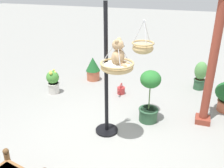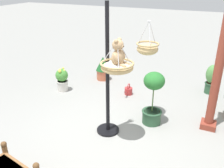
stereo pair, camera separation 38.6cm
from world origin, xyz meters
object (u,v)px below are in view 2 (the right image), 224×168
at_px(teddy_bear, 118,55).
at_px(potted_plant_bushy_green, 212,78).
at_px(display_pole_central, 108,95).
at_px(hanging_basket_left_high, 148,48).
at_px(potted_plant_broad_leaf, 103,68).
at_px(potted_plant_flowering_red, 153,97).
at_px(watering_can, 128,91).
at_px(greenhouse_pillar_left, 220,62).
at_px(potted_plant_trailing_ivy, 62,79).
at_px(hanging_basket_with_teddy, 117,67).

distance_m(teddy_bear, potted_plant_bushy_green, 3.39).
distance_m(display_pole_central, teddy_bear, 0.91).
height_order(hanging_basket_left_high, potted_plant_broad_leaf, hanging_basket_left_high).
height_order(potted_plant_flowering_red, watering_can, potted_plant_flowering_red).
bearing_deg(teddy_bear, greenhouse_pillar_left, 126.18).
bearing_deg(display_pole_central, teddy_bear, 61.22).
distance_m(potted_plant_trailing_ivy, watering_can, 1.77).
bearing_deg(watering_can, potted_plant_broad_leaf, -121.55).
xyz_separation_m(hanging_basket_with_teddy, potted_plant_broad_leaf, (-2.49, -1.53, -1.08)).
xyz_separation_m(potted_plant_flowering_red, potted_plant_bushy_green, (-2.03, 0.99, -0.19)).
distance_m(potted_plant_flowering_red, potted_plant_bushy_green, 2.26).
relative_size(potted_plant_trailing_ivy, potted_plant_broad_leaf, 0.92).
relative_size(hanging_basket_left_high, watering_can, 1.88).
bearing_deg(potted_plant_broad_leaf, watering_can, 58.45).
bearing_deg(potted_plant_flowering_red, greenhouse_pillar_left, 105.66).
relative_size(hanging_basket_with_teddy, potted_plant_flowering_red, 0.51).
distance_m(display_pole_central, watering_can, 1.84).
distance_m(potted_plant_bushy_green, watering_can, 2.17).
bearing_deg(potted_plant_bushy_green, potted_plant_broad_leaf, -83.50).
relative_size(display_pole_central, potted_plant_trailing_ivy, 3.94).
bearing_deg(hanging_basket_left_high, watering_can, -141.27).
height_order(hanging_basket_left_high, potted_plant_trailing_ivy, hanging_basket_left_high).
bearing_deg(teddy_bear, watering_can, -164.84).
bearing_deg(greenhouse_pillar_left, teddy_bear, -53.82).
xyz_separation_m(teddy_bear, greenhouse_pillar_left, (-1.11, 1.52, -0.25)).
xyz_separation_m(hanging_basket_with_teddy, potted_plant_bushy_green, (-2.83, 1.43, -1.03)).
xyz_separation_m(teddy_bear, potted_plant_broad_leaf, (-2.49, -1.55, -1.29)).
relative_size(potted_plant_bushy_green, watering_can, 2.21).
xyz_separation_m(hanging_basket_left_high, potted_plant_broad_leaf, (-1.51, -1.75, -1.18)).
distance_m(display_pole_central, greenhouse_pillar_left, 2.12).
height_order(teddy_bear, potted_plant_broad_leaf, teddy_bear).
distance_m(potted_plant_broad_leaf, watering_can, 1.26).
bearing_deg(hanging_basket_with_teddy, watering_can, -165.51).
bearing_deg(hanging_basket_left_high, hanging_basket_with_teddy, -12.48).
xyz_separation_m(potted_plant_trailing_ivy, watering_can, (-0.51, 1.69, -0.22)).
distance_m(hanging_basket_with_teddy, greenhouse_pillar_left, 1.90).
distance_m(hanging_basket_with_teddy, potted_plant_bushy_green, 3.33).
height_order(potted_plant_trailing_ivy, potted_plant_broad_leaf, potted_plant_broad_leaf).
xyz_separation_m(display_pole_central, hanging_basket_left_high, (-0.83, 0.47, 0.74)).
height_order(hanging_basket_left_high, potted_plant_bushy_green, hanging_basket_left_high).
distance_m(greenhouse_pillar_left, potted_plant_trailing_ivy, 3.86).
bearing_deg(potted_plant_broad_leaf, potted_plant_trailing_ivy, -28.70).
bearing_deg(greenhouse_pillar_left, display_pole_central, -61.81).
distance_m(display_pole_central, potted_plant_bushy_green, 3.19).
bearing_deg(watering_can, hanging_basket_with_teddy, 14.49).
relative_size(hanging_basket_with_teddy, potted_plant_bushy_green, 0.74).
distance_m(display_pole_central, potted_plant_trailing_ivy, 2.30).
distance_m(display_pole_central, potted_plant_broad_leaf, 2.70).
bearing_deg(potted_plant_trailing_ivy, hanging_basket_with_teddy, 58.23).
bearing_deg(teddy_bear, potted_plant_bushy_green, 153.57).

